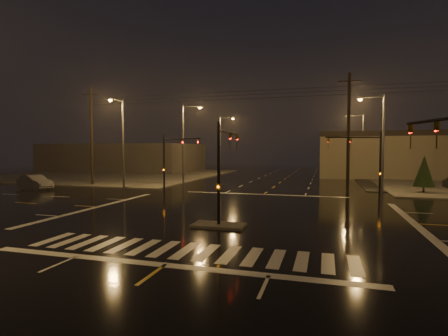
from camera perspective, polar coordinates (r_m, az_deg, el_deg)
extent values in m
plane|color=black|center=(24.10, 1.95, -7.55)|extent=(140.00, 140.00, 0.00)
cube|color=#45423D|center=(64.10, -17.79, -1.04)|extent=(36.00, 36.00, 0.12)
cube|color=#45423D|center=(20.31, -0.88, -9.33)|extent=(3.00, 1.60, 0.15)
cube|color=beige|center=(15.77, -6.38, -13.25)|extent=(15.00, 2.60, 0.01)
cube|color=beige|center=(14.03, -9.65, -15.35)|extent=(16.00, 0.50, 0.01)
cube|color=beige|center=(34.74, 6.45, -4.31)|extent=(16.00, 0.50, 0.01)
cube|color=#3D3836|center=(76.76, -15.90, 1.68)|extent=(30.00, 18.00, 5.60)
cylinder|color=black|center=(19.90, -0.88, -1.07)|extent=(0.18, 0.18, 6.00)
cylinder|color=black|center=(22.03, 0.85, 5.83)|extent=(0.12, 4.50, 0.12)
imported|color=#594707|center=(23.99, 2.14, 5.48)|extent=(0.16, 0.20, 1.00)
cube|color=#594707|center=(19.96, -0.88, -3.07)|extent=(0.25, 0.18, 0.35)
cylinder|color=black|center=(33.81, 24.15, 0.34)|extent=(0.18, 0.18, 6.00)
cylinder|color=black|center=(32.71, 20.36, 4.72)|extent=(4.74, 1.82, 0.12)
imported|color=#594707|center=(31.86, 16.65, 4.74)|extent=(0.24, 0.22, 1.00)
cube|color=#594707|center=(33.85, 24.12, -0.84)|extent=(0.25, 0.18, 0.35)
cylinder|color=black|center=(37.27, -9.77, 0.79)|extent=(0.18, 0.18, 6.00)
cylinder|color=black|center=(35.50, -7.00, 4.73)|extent=(4.74, 1.82, 0.12)
imported|color=#594707|center=(34.00, -4.22, 4.74)|extent=(0.24, 0.22, 1.00)
cube|color=#594707|center=(37.30, -9.76, -0.29)|extent=(0.25, 0.18, 0.35)
cylinder|color=black|center=(14.92, 31.87, 6.73)|extent=(1.48, 3.80, 0.12)
imported|color=#594707|center=(16.41, 28.18, 6.27)|extent=(0.22, 0.24, 1.00)
cylinder|color=#38383A|center=(44.49, -6.71, 3.74)|extent=(0.24, 0.24, 10.00)
cylinder|color=#38383A|center=(44.36, -5.30, 9.96)|extent=(2.40, 0.14, 0.14)
cube|color=#38383A|center=(43.97, -3.94, 9.97)|extent=(0.70, 0.30, 0.18)
sphere|color=orange|center=(43.95, -3.94, 9.80)|extent=(0.32, 0.32, 0.32)
cylinder|color=#38383A|center=(59.55, -0.68, 3.57)|extent=(0.24, 0.24, 10.00)
cylinder|color=#38383A|center=(59.45, 0.44, 8.20)|extent=(2.40, 0.14, 0.14)
cube|color=#38383A|center=(59.16, 1.47, 8.18)|extent=(0.70, 0.30, 0.18)
sphere|color=orange|center=(59.15, 1.47, 8.05)|extent=(0.32, 0.32, 0.32)
cylinder|color=#38383A|center=(39.38, 24.56, 3.59)|extent=(0.24, 0.24, 10.00)
cylinder|color=#38383A|center=(39.59, 22.97, 10.59)|extent=(2.40, 0.14, 0.14)
cube|color=#38383A|center=(39.47, 21.35, 10.57)|extent=(0.70, 0.30, 0.18)
sphere|color=orange|center=(39.45, 21.35, 10.38)|extent=(0.32, 0.32, 0.32)
cylinder|color=#38383A|center=(59.24, 21.77, 3.36)|extent=(0.24, 0.24, 10.00)
cylinder|color=#38383A|center=(59.38, 20.70, 8.01)|extent=(2.40, 0.14, 0.14)
cube|color=#38383A|center=(59.30, 19.63, 7.99)|extent=(0.70, 0.30, 0.18)
sphere|color=orange|center=(59.29, 19.63, 7.87)|extent=(0.32, 0.32, 0.32)
cylinder|color=#38383A|center=(40.81, -16.15, 3.71)|extent=(0.24, 0.24, 10.00)
cylinder|color=#38383A|center=(40.16, -17.18, 10.58)|extent=(0.14, 2.40, 0.14)
cube|color=#38383A|center=(39.25, -18.08, 10.67)|extent=(0.30, 0.70, 0.18)
sphere|color=orange|center=(39.23, -18.08, 10.48)|extent=(0.32, 0.32, 0.32)
cylinder|color=black|center=(46.31, -20.80, 4.77)|extent=(0.32, 0.32, 12.00)
cube|color=black|center=(46.78, -20.92, 11.15)|extent=(2.20, 0.12, 0.12)
cylinder|color=black|center=(37.06, 19.66, 5.28)|extent=(0.32, 0.32, 12.00)
cube|color=black|center=(37.64, 19.80, 13.21)|extent=(2.20, 0.12, 0.12)
cylinder|color=black|center=(40.62, 29.79, -3.14)|extent=(0.18, 0.18, 0.70)
cone|color=black|center=(40.47, 29.86, -0.44)|extent=(2.00, 2.00, 3.12)
imported|color=slate|center=(44.36, -28.49, -2.04)|extent=(5.12, 3.00, 1.60)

